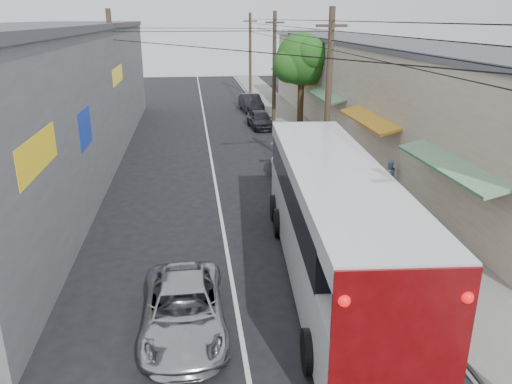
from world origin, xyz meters
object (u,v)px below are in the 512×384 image
(coach_bus, at_px, (331,219))
(parked_car_far, at_px, (251,103))
(parked_car_mid, at_px, (260,119))
(pedestrian_near, at_px, (331,167))
(parked_suv, at_px, (296,169))
(jeepney, at_px, (184,310))
(pedestrian_far, at_px, (389,176))

(coach_bus, distance_m, parked_car_far, 28.81)
(parked_car_mid, height_order, pedestrian_near, pedestrian_near)
(parked_suv, height_order, pedestrian_near, pedestrian_near)
(parked_suv, distance_m, pedestrian_near, 1.62)
(coach_bus, height_order, jeepney, coach_bus)
(parked_car_mid, xyz_separation_m, pedestrian_near, (1.51, -13.26, 0.24))
(coach_bus, bearing_deg, parked_suv, 89.29)
(parked_car_far, bearing_deg, coach_bus, -96.63)
(parked_car_mid, bearing_deg, coach_bus, -96.72)
(coach_bus, relative_size, parked_car_far, 2.96)
(jeepney, height_order, pedestrian_far, pedestrian_far)
(parked_car_mid, relative_size, pedestrian_far, 2.52)
(jeepney, relative_size, pedestrian_near, 2.95)
(pedestrian_far, bearing_deg, parked_suv, -36.22)
(pedestrian_near, xyz_separation_m, pedestrian_far, (2.20, -1.69, -0.01))
(jeepney, distance_m, parked_suv, 12.37)
(parked_car_mid, bearing_deg, jeepney, -106.72)
(pedestrian_far, bearing_deg, pedestrian_near, -46.62)
(parked_suv, bearing_deg, jeepney, -112.17)
(parked_car_far, height_order, pedestrian_far, pedestrian_far)
(pedestrian_near, height_order, pedestrian_far, pedestrian_near)
(jeepney, xyz_separation_m, pedestrian_near, (6.80, 10.97, 0.26))
(parked_suv, height_order, parked_car_far, parked_suv)
(parked_suv, xyz_separation_m, pedestrian_near, (1.60, -0.26, 0.10))
(coach_bus, xyz_separation_m, pedestrian_near, (2.39, 8.56, -0.98))
(jeepney, bearing_deg, parked_suv, 64.70)
(coach_bus, distance_m, jeepney, 5.17)
(coach_bus, distance_m, pedestrian_near, 8.94)
(jeepney, xyz_separation_m, pedestrian_far, (9.00, 9.27, 0.24))
(coach_bus, xyz_separation_m, parked_car_far, (1.05, 28.77, -1.15))
(pedestrian_near, bearing_deg, pedestrian_far, 162.44)
(jeepney, bearing_deg, pedestrian_near, 57.75)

